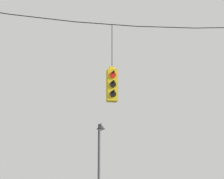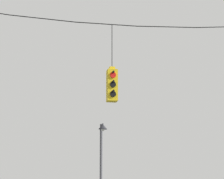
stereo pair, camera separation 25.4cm
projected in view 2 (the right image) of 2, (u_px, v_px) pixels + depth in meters
name	position (u px, v px, depth m)	size (l,w,h in m)	color
span_wire	(106.00, 19.00, 15.09)	(15.21, 0.03, 0.61)	black
traffic_light_near_left_pole	(112.00, 85.00, 14.62)	(0.34, 0.58, 2.70)	yellow
street_lamp	(102.00, 158.00, 18.88)	(0.38, 0.66, 4.56)	#515156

